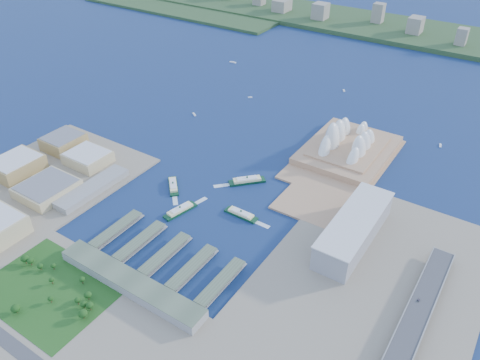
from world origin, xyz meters
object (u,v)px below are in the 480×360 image
Objects in this scene: opera_house at (350,137)px; ferry_b at (247,179)px; ferry_a at (173,185)px; ferry_d at (241,213)px; toaster_building at (354,229)px; ferry_c at (180,209)px; car_c at (419,300)px.

ferry_b is at bearing -120.33° from opera_house.
ferry_a is 0.99× the size of ferry_d.
toaster_building reaches higher than ferry_b.
opera_house is 219.62m from toaster_building.
ferry_c is at bearing 118.50° from ferry_d.
ferry_c is at bearing -115.98° from opera_house.
ferry_d is 251.54m from car_c.
ferry_d is at bearing -103.99° from opera_house.
ferry_b is at bearing 27.44° from ferry_d.
ferry_c is (-38.74, -112.07, -0.44)m from ferry_b.
opera_house is at bearing -103.09° from ferry_c.
ferry_a is at bearing -96.32° from ferry_b.
ferry_c is at bearing 1.66° from car_c.
ferry_a is at bearing -127.64° from opera_house.
ferry_d is (36.54, -72.20, -0.62)m from ferry_b.
toaster_building is at bearing -76.29° from ferry_d.
ferry_b is 118.58m from ferry_c.
toaster_building is 3.18× the size of ferry_a.
toaster_building is 30.51× the size of car_c.
toaster_building is 120.25m from car_c.
opera_house is 3.65× the size of ferry_d.
ferry_a is at bearing -27.86° from ferry_c.
ferry_a is at bearing -172.82° from toaster_building.
car_c is at bearing -49.27° from ferry_a.
ferry_b reaches higher than ferry_c.
ferry_c is at bearing -161.59° from toaster_building.
ferry_d is (122.11, -0.49, 0.06)m from ferry_a.
toaster_building is 3.03× the size of ferry_c.
ferry_d is at bearing -44.74° from ferry_a.
car_c reaches higher than ferry_c.
ferry_c is 10.07× the size of car_c.
ferry_d is (-148.45, -34.59, -15.83)m from toaster_building.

